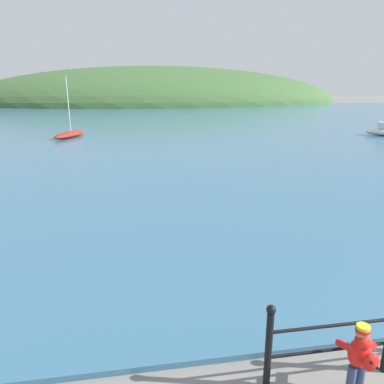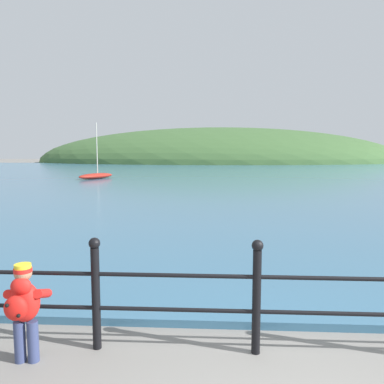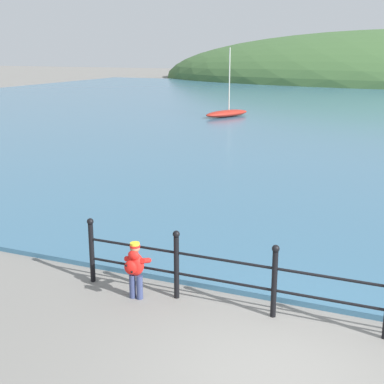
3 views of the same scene
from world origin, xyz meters
TOP-DOWN VIEW (x-y plane):
  - ground_plane at (0.00, 0.00)m, footprint 200.00×200.00m
  - iron_railing at (-0.47, 1.50)m, footprint 6.85×0.12m
  - child_in_coat at (-2.77, 1.19)m, footprint 0.40×0.54m
  - boat_mid_harbor at (-9.51, 24.69)m, footprint 2.28×3.40m

SIDE VIEW (x-z plane):
  - ground_plane at x=0.00m, z-range 0.00..0.00m
  - boat_mid_harbor at x=-9.51m, z-range -1.71..2.37m
  - child_in_coat at x=-2.77m, z-range 0.10..1.11m
  - iron_railing at x=-0.47m, z-range 0.04..1.25m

